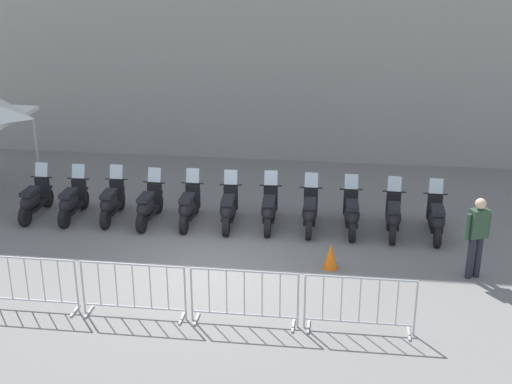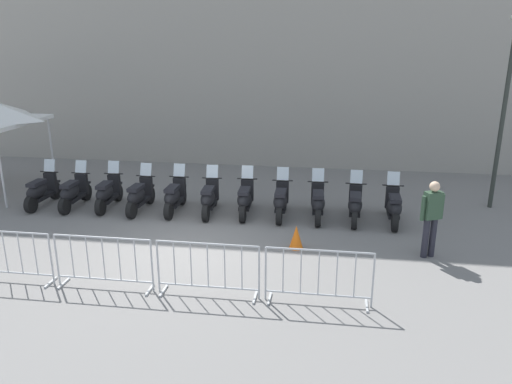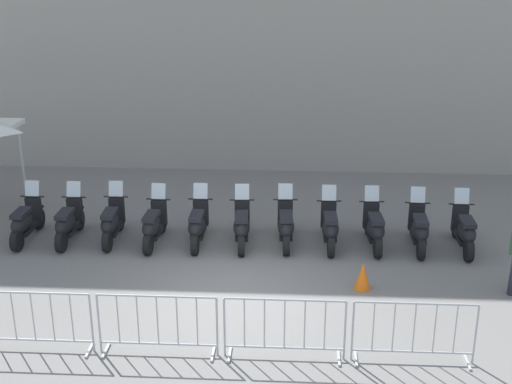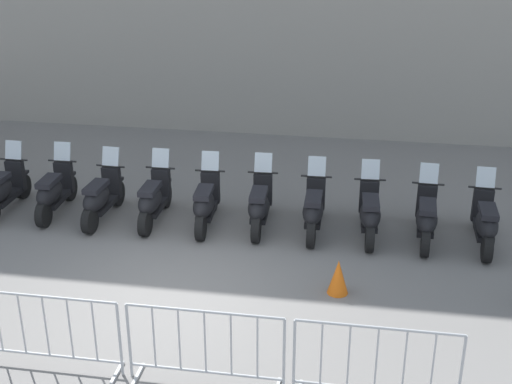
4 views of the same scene
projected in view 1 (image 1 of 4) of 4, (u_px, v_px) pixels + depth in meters
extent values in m
plane|color=slate|center=(210.00, 271.00, 14.32)|extent=(120.00, 120.00, 0.00)
cylinder|color=black|center=(47.00, 198.00, 17.66)|extent=(0.15, 0.48, 0.48)
cylinder|color=black|center=(25.00, 216.00, 16.51)|extent=(0.15, 0.48, 0.48)
cube|color=black|center=(36.00, 205.00, 17.07)|extent=(0.30, 0.87, 0.10)
ellipsoid|color=black|center=(30.00, 200.00, 16.73)|extent=(0.38, 0.85, 0.40)
cube|color=black|center=(30.00, 192.00, 16.68)|extent=(0.29, 0.60, 0.10)
cube|color=black|center=(43.00, 189.00, 17.38)|extent=(0.34, 0.15, 0.60)
cylinder|color=black|center=(41.00, 177.00, 17.26)|extent=(0.56, 0.05, 0.04)
cube|color=silver|center=(41.00, 170.00, 17.24)|extent=(0.32, 0.15, 0.35)
cube|color=black|center=(46.00, 188.00, 17.56)|extent=(0.21, 0.32, 0.06)
cylinder|color=black|center=(83.00, 200.00, 17.55)|extent=(0.16, 0.48, 0.48)
cylinder|color=black|center=(64.00, 218.00, 16.40)|extent=(0.16, 0.48, 0.48)
cube|color=black|center=(74.00, 207.00, 16.96)|extent=(0.31, 0.88, 0.10)
ellipsoid|color=black|center=(69.00, 202.00, 16.61)|extent=(0.39, 0.85, 0.40)
cube|color=black|center=(68.00, 193.00, 16.57)|extent=(0.30, 0.61, 0.10)
cube|color=black|center=(79.00, 191.00, 17.27)|extent=(0.34, 0.15, 0.60)
cylinder|color=black|center=(78.00, 179.00, 17.15)|extent=(0.56, 0.05, 0.04)
cube|color=silver|center=(78.00, 171.00, 17.13)|extent=(0.32, 0.15, 0.35)
cube|color=black|center=(82.00, 190.00, 17.45)|extent=(0.21, 0.33, 0.06)
cylinder|color=black|center=(120.00, 200.00, 17.51)|extent=(0.17, 0.49, 0.48)
cylinder|color=black|center=(105.00, 219.00, 16.35)|extent=(0.17, 0.49, 0.48)
cube|color=black|center=(113.00, 208.00, 16.92)|extent=(0.34, 0.88, 0.10)
ellipsoid|color=black|center=(109.00, 203.00, 16.57)|extent=(0.41, 0.86, 0.40)
cube|color=black|center=(108.00, 194.00, 16.52)|extent=(0.32, 0.62, 0.10)
cube|color=black|center=(117.00, 191.00, 17.23)|extent=(0.35, 0.16, 0.60)
cylinder|color=black|center=(116.00, 179.00, 17.11)|extent=(0.56, 0.07, 0.04)
cube|color=silver|center=(116.00, 172.00, 17.09)|extent=(0.33, 0.16, 0.35)
cube|color=black|center=(119.00, 190.00, 17.41)|extent=(0.22, 0.33, 0.06)
cylinder|color=black|center=(158.00, 204.00, 17.28)|extent=(0.14, 0.48, 0.48)
cylinder|color=black|center=(142.00, 223.00, 16.14)|extent=(0.14, 0.48, 0.48)
cube|color=black|center=(150.00, 211.00, 16.70)|extent=(0.29, 0.87, 0.10)
ellipsoid|color=black|center=(146.00, 206.00, 16.35)|extent=(0.37, 0.84, 0.40)
cube|color=black|center=(146.00, 197.00, 16.31)|extent=(0.29, 0.60, 0.10)
cube|color=black|center=(155.00, 195.00, 17.00)|extent=(0.34, 0.14, 0.60)
cylinder|color=black|center=(154.00, 182.00, 16.89)|extent=(0.56, 0.04, 0.04)
cube|color=silver|center=(154.00, 175.00, 16.87)|extent=(0.32, 0.14, 0.35)
cube|color=black|center=(157.00, 194.00, 17.19)|extent=(0.20, 0.32, 0.06)
cylinder|color=black|center=(195.00, 205.00, 17.23)|extent=(0.16, 0.49, 0.48)
cylinder|color=black|center=(184.00, 224.00, 16.08)|extent=(0.16, 0.49, 0.48)
cube|color=black|center=(190.00, 212.00, 16.64)|extent=(0.31, 0.88, 0.10)
ellipsoid|color=black|center=(187.00, 207.00, 16.30)|extent=(0.39, 0.85, 0.40)
cube|color=black|center=(187.00, 198.00, 16.25)|extent=(0.30, 0.61, 0.10)
cube|color=black|center=(193.00, 196.00, 16.95)|extent=(0.35, 0.15, 0.60)
cylinder|color=black|center=(193.00, 183.00, 16.84)|extent=(0.56, 0.06, 0.04)
cube|color=silver|center=(193.00, 176.00, 16.82)|extent=(0.33, 0.15, 0.35)
cube|color=black|center=(195.00, 195.00, 17.14)|extent=(0.21, 0.33, 0.06)
cylinder|color=black|center=(232.00, 206.00, 17.12)|extent=(0.18, 0.49, 0.48)
cylinder|color=black|center=(226.00, 226.00, 15.96)|extent=(0.18, 0.49, 0.48)
cube|color=black|center=(229.00, 214.00, 16.53)|extent=(0.36, 0.89, 0.10)
ellipsoid|color=black|center=(228.00, 209.00, 16.18)|extent=(0.43, 0.87, 0.40)
cube|color=black|center=(228.00, 200.00, 16.13)|extent=(0.33, 0.62, 0.10)
cube|color=black|center=(231.00, 197.00, 16.84)|extent=(0.35, 0.17, 0.60)
cylinder|color=black|center=(231.00, 185.00, 16.72)|extent=(0.56, 0.09, 0.04)
cube|color=silver|center=(231.00, 177.00, 16.70)|extent=(0.33, 0.17, 0.35)
cube|color=black|center=(232.00, 196.00, 17.02)|extent=(0.23, 0.34, 0.06)
cylinder|color=black|center=(271.00, 207.00, 17.07)|extent=(0.18, 0.49, 0.48)
cylinder|color=black|center=(268.00, 227.00, 15.91)|extent=(0.18, 0.49, 0.48)
cube|color=black|center=(269.00, 215.00, 16.48)|extent=(0.35, 0.89, 0.10)
ellipsoid|color=black|center=(269.00, 210.00, 16.13)|extent=(0.43, 0.87, 0.40)
cube|color=black|center=(269.00, 201.00, 16.09)|extent=(0.33, 0.62, 0.10)
cube|color=black|center=(271.00, 198.00, 16.79)|extent=(0.35, 0.17, 0.60)
cylinder|color=black|center=(271.00, 185.00, 16.67)|extent=(0.56, 0.08, 0.04)
cube|color=silver|center=(271.00, 178.00, 16.66)|extent=(0.33, 0.16, 0.35)
cube|color=black|center=(271.00, 197.00, 16.98)|extent=(0.22, 0.33, 0.06)
cylinder|color=black|center=(311.00, 209.00, 16.93)|extent=(0.17, 0.49, 0.48)
cylinder|color=black|center=(309.00, 229.00, 15.77)|extent=(0.17, 0.49, 0.48)
cube|color=black|center=(310.00, 218.00, 16.33)|extent=(0.33, 0.88, 0.10)
ellipsoid|color=black|center=(310.00, 213.00, 15.99)|extent=(0.41, 0.86, 0.40)
cube|color=black|center=(310.00, 203.00, 15.94)|extent=(0.31, 0.61, 0.10)
cube|color=black|center=(311.00, 200.00, 16.64)|extent=(0.35, 0.16, 0.60)
cylinder|color=black|center=(311.00, 188.00, 16.53)|extent=(0.56, 0.07, 0.04)
cube|color=silver|center=(311.00, 180.00, 16.51)|extent=(0.33, 0.16, 0.35)
cube|color=black|center=(311.00, 199.00, 16.83)|extent=(0.22, 0.33, 0.06)
cylinder|color=black|center=(350.00, 211.00, 16.82)|extent=(0.18, 0.49, 0.48)
cylinder|color=black|center=(352.00, 231.00, 15.66)|extent=(0.18, 0.49, 0.48)
cube|color=black|center=(351.00, 219.00, 16.22)|extent=(0.35, 0.89, 0.10)
ellipsoid|color=black|center=(352.00, 214.00, 15.88)|extent=(0.43, 0.87, 0.40)
cube|color=black|center=(352.00, 205.00, 15.83)|extent=(0.33, 0.62, 0.10)
cube|color=black|center=(351.00, 202.00, 16.54)|extent=(0.35, 0.17, 0.60)
cylinder|color=black|center=(351.00, 189.00, 16.42)|extent=(0.56, 0.08, 0.04)
cube|color=silver|center=(351.00, 182.00, 16.40)|extent=(0.33, 0.17, 0.35)
cube|color=black|center=(350.00, 201.00, 16.72)|extent=(0.23, 0.34, 0.06)
cylinder|color=black|center=(392.00, 214.00, 16.67)|extent=(0.15, 0.48, 0.48)
cylinder|color=black|center=(393.00, 234.00, 15.52)|extent=(0.15, 0.48, 0.48)
cube|color=black|center=(393.00, 222.00, 16.08)|extent=(0.29, 0.87, 0.10)
ellipsoid|color=black|center=(393.00, 217.00, 15.74)|extent=(0.37, 0.84, 0.40)
cube|color=black|center=(394.00, 208.00, 15.69)|extent=(0.29, 0.60, 0.10)
cube|color=black|center=(393.00, 205.00, 16.39)|extent=(0.34, 0.14, 0.60)
cylinder|color=black|center=(394.00, 192.00, 16.27)|extent=(0.56, 0.04, 0.04)
cube|color=silver|center=(395.00, 184.00, 16.26)|extent=(0.32, 0.14, 0.35)
cube|color=black|center=(393.00, 203.00, 16.57)|extent=(0.20, 0.32, 0.06)
cylinder|color=black|center=(433.00, 216.00, 16.53)|extent=(0.15, 0.48, 0.48)
cylinder|color=black|center=(437.00, 237.00, 15.38)|extent=(0.15, 0.48, 0.48)
cube|color=black|center=(435.00, 224.00, 15.94)|extent=(0.29, 0.87, 0.10)
ellipsoid|color=black|center=(437.00, 220.00, 15.60)|extent=(0.37, 0.85, 0.40)
cube|color=black|center=(438.00, 210.00, 15.55)|extent=(0.29, 0.60, 0.10)
cube|color=black|center=(434.00, 207.00, 16.25)|extent=(0.34, 0.14, 0.60)
cylinder|color=black|center=(436.00, 194.00, 16.13)|extent=(0.56, 0.04, 0.04)
cube|color=silver|center=(436.00, 186.00, 16.11)|extent=(0.32, 0.14, 0.35)
cube|color=black|center=(434.00, 206.00, 16.43)|extent=(0.20, 0.32, 0.06)
cube|color=#B2B5B7|center=(75.00, 311.00, 12.78)|extent=(0.06, 0.44, 0.04)
cylinder|color=#B2B5B7|center=(77.00, 287.00, 12.59)|extent=(0.04, 0.04, 1.05)
cylinder|color=#B2B5B7|center=(24.00, 258.00, 12.52)|extent=(1.92, 0.10, 0.04)
cylinder|color=#B2B5B7|center=(29.00, 300.00, 12.83)|extent=(1.92, 0.10, 0.04)
cylinder|color=#B2B5B7|center=(10.00, 278.00, 12.71)|extent=(0.02, 0.02, 0.87)
cylinder|color=#B2B5B7|center=(26.00, 279.00, 12.67)|extent=(0.02, 0.02, 0.87)
cylinder|color=#B2B5B7|center=(43.00, 280.00, 12.64)|extent=(0.02, 0.02, 0.87)
cylinder|color=#B2B5B7|center=(60.00, 281.00, 12.60)|extent=(0.02, 0.02, 0.87)
cube|color=#B2B5B7|center=(89.00, 312.00, 12.74)|extent=(0.06, 0.44, 0.04)
cube|color=#B2B5B7|center=(182.00, 318.00, 12.53)|extent=(0.06, 0.44, 0.04)
cylinder|color=#B2B5B7|center=(83.00, 287.00, 12.58)|extent=(0.04, 0.04, 1.05)
cylinder|color=#B2B5B7|center=(185.00, 294.00, 12.34)|extent=(0.04, 0.04, 1.05)
cylinder|color=#B2B5B7|center=(132.00, 265.00, 12.28)|extent=(1.92, 0.10, 0.04)
cylinder|color=#B2B5B7|center=(135.00, 307.00, 12.58)|extent=(1.92, 0.10, 0.04)
cylinder|color=#B2B5B7|center=(99.00, 284.00, 12.51)|extent=(0.02, 0.02, 0.87)
cylinder|color=#B2B5B7|center=(116.00, 285.00, 12.47)|extent=(0.02, 0.02, 0.87)
cylinder|color=#B2B5B7|center=(133.00, 286.00, 12.43)|extent=(0.02, 0.02, 0.87)
cylinder|color=#B2B5B7|center=(150.00, 287.00, 12.39)|extent=(0.02, 0.02, 0.87)
cylinder|color=#B2B5B7|center=(168.00, 288.00, 12.35)|extent=(0.02, 0.02, 0.87)
cube|color=#B2B5B7|center=(197.00, 319.00, 12.50)|extent=(0.06, 0.44, 0.04)
cube|color=#B2B5B7|center=(293.00, 326.00, 12.29)|extent=(0.06, 0.44, 0.04)
cylinder|color=#B2B5B7|center=(192.00, 294.00, 12.33)|extent=(0.04, 0.04, 1.05)
cylinder|color=#B2B5B7|center=(298.00, 301.00, 12.10)|extent=(0.04, 0.04, 1.05)
cylinder|color=#B2B5B7|center=(244.00, 271.00, 12.03)|extent=(1.92, 0.10, 0.04)
cylinder|color=#B2B5B7|center=(244.00, 315.00, 12.34)|extent=(1.92, 0.10, 0.04)
cylinder|color=#B2B5B7|center=(209.00, 291.00, 12.26)|extent=(0.02, 0.02, 0.87)
cylinder|color=#B2B5B7|center=(227.00, 292.00, 12.22)|extent=(0.02, 0.02, 0.87)
cylinder|color=#B2B5B7|center=(244.00, 293.00, 12.18)|extent=(0.02, 0.02, 0.87)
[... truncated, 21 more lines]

